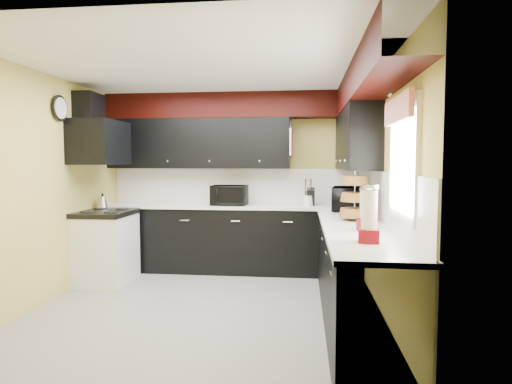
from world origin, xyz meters
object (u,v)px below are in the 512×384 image
(microwave, at_px, (348,199))
(utensil_crock, at_px, (308,201))
(knife_block, at_px, (311,197))
(kettle, at_px, (103,203))
(toaster_oven, at_px, (229,195))

(microwave, relative_size, utensil_crock, 3.74)
(utensil_crock, bearing_deg, knife_block, 44.47)
(utensil_crock, bearing_deg, kettle, -170.45)
(toaster_oven, height_order, knife_block, toaster_oven)
(toaster_oven, bearing_deg, utensil_crock, 6.48)
(toaster_oven, xyz_separation_m, utensil_crock, (1.09, 0.03, -0.07))
(utensil_crock, relative_size, knife_block, 0.60)
(microwave, bearing_deg, toaster_oven, 79.45)
(knife_block, bearing_deg, microwave, -52.40)
(utensil_crock, xyz_separation_m, knife_block, (0.03, 0.03, 0.05))
(microwave, height_order, knife_block, microwave)
(utensil_crock, height_order, knife_block, knife_block)
(toaster_oven, xyz_separation_m, knife_block, (1.13, 0.07, -0.02))
(microwave, xyz_separation_m, utensil_crock, (-0.47, 0.55, -0.08))
(toaster_oven, bearing_deg, knife_block, 8.16)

